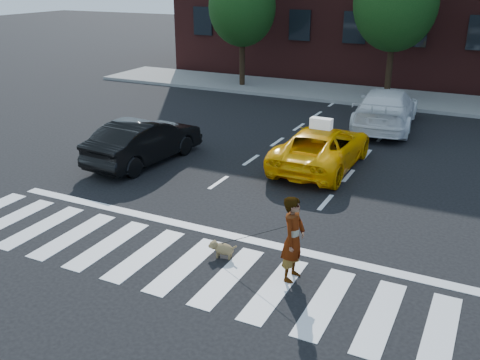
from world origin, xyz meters
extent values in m
plane|color=black|center=(0.00, 0.00, 0.00)|extent=(120.00, 120.00, 0.00)
cube|color=silver|center=(0.00, 0.00, 0.01)|extent=(13.00, 2.40, 0.01)
cube|color=silver|center=(0.00, 1.60, 0.01)|extent=(12.00, 0.30, 0.01)
cube|color=slate|center=(0.00, 17.50, 0.07)|extent=(30.00, 4.00, 0.15)
cylinder|color=black|center=(-7.00, 17.00, 1.62)|extent=(0.28, 0.28, 3.25)
ellipsoid|color=black|center=(-7.00, 17.00, 4.03)|extent=(3.38, 3.38, 3.89)
cylinder|color=black|center=(0.50, 17.00, 1.77)|extent=(0.28, 0.28, 3.55)
ellipsoid|color=black|center=(0.50, 17.00, 4.40)|extent=(3.69, 3.69, 4.25)
imported|color=#FFB105|center=(0.61, 7.00, 0.64)|extent=(2.15, 4.61, 1.28)
imported|color=black|center=(-4.55, 4.98, 0.70)|extent=(1.83, 4.33, 1.39)
imported|color=white|center=(1.40, 12.40, 0.76)|extent=(2.58, 5.38, 1.51)
imported|color=#999999|center=(2.15, 0.51, 0.87)|extent=(0.44, 0.65, 1.74)
ellipsoid|color=olive|center=(0.56, 0.65, 0.20)|extent=(0.49, 0.32, 0.25)
sphere|color=olive|center=(0.35, 0.61, 0.26)|extent=(0.22, 0.22, 0.19)
sphere|color=olive|center=(0.27, 0.59, 0.23)|extent=(0.10, 0.10, 0.09)
cylinder|color=olive|center=(0.78, 0.70, 0.26)|extent=(0.14, 0.07, 0.11)
sphere|color=olive|center=(0.33, 0.67, 0.32)|extent=(0.08, 0.08, 0.07)
sphere|color=olive|center=(0.36, 0.55, 0.32)|extent=(0.08, 0.08, 0.07)
cylinder|color=olive|center=(0.44, 0.57, 0.06)|extent=(0.06, 0.06, 0.12)
cylinder|color=olive|center=(0.42, 0.68, 0.06)|extent=(0.06, 0.06, 0.12)
cylinder|color=olive|center=(0.70, 0.62, 0.06)|extent=(0.06, 0.06, 0.12)
cylinder|color=olive|center=(0.68, 0.73, 0.06)|extent=(0.06, 0.06, 0.12)
cube|color=white|center=(0.61, 6.80, 1.44)|extent=(0.65, 0.29, 0.32)
camera|label=1|loc=(5.27, -8.12, 5.63)|focal=40.00mm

